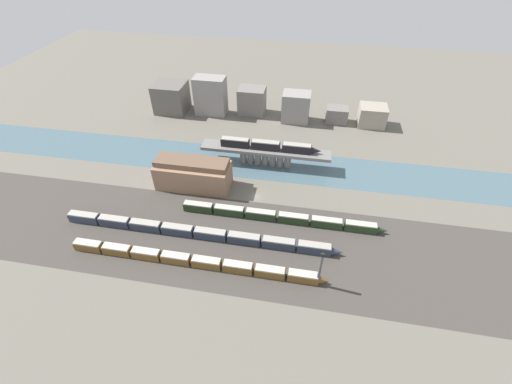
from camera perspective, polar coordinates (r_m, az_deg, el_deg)
The scene contains 16 objects.
ground_plane at distance 134.52m, azimuth 0.06°, elevation -0.84°, with size 400.00×400.00×0.00m, color #666056.
railbed_yard at distance 117.82m, azimuth -1.99°, elevation -8.42°, with size 280.00×42.00×0.01m, color #423D38.
river_water at distance 151.93m, azimuth 1.53°, elevation 4.66°, with size 320.00×22.82×0.01m, color #47606B.
bridge at distance 148.68m, azimuth 1.57°, elevation 6.45°, with size 55.74×7.41×8.04m.
train_on_bridge at distance 146.23m, azimuth 2.23°, elevation 7.73°, with size 42.92×3.09×3.72m.
train_yard_near at distance 112.21m, azimuth -10.16°, elevation -11.27°, with size 83.47×2.87×3.47m.
train_yard_mid at distance 119.99m, azimuth -9.69°, elevation -6.71°, with size 97.26×2.93×3.72m.
train_yard_far at distance 124.00m, azimuth 4.10°, elevation -4.21°, with size 73.93×2.73×3.61m.
warehouse_building at distance 138.67m, azimuth -10.43°, elevation 3.01°, with size 29.38×11.88×12.55m.
signal_tower at distance 103.42m, azimuth 10.58°, elevation -12.60°, with size 1.00×0.87×14.31m.
city_block_far_left at distance 198.25m, azimuth -13.95°, elevation 15.06°, with size 16.54×15.40×15.24m, color #605B56.
city_block_left at distance 190.22m, azimuth -7.59°, elevation 15.60°, with size 16.36×9.40×20.09m, color gray.
city_block_center at distance 190.22m, azimuth -0.69°, elevation 14.94°, with size 14.10×11.29×14.09m, color slate.
city_block_right at distance 183.44m, azimuth 6.67°, elevation 13.86°, with size 14.05×10.54×15.22m, color gray.
city_block_far_right at distance 187.34m, azimuth 13.30°, elevation 12.40°, with size 10.94×8.40×8.05m, color slate.
city_block_tall at distance 188.85m, azimuth 18.78°, elevation 11.95°, with size 13.46×11.34×10.38m, color gray.
Camera 1 is at (17.49, -99.80, 88.49)m, focal length 24.00 mm.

